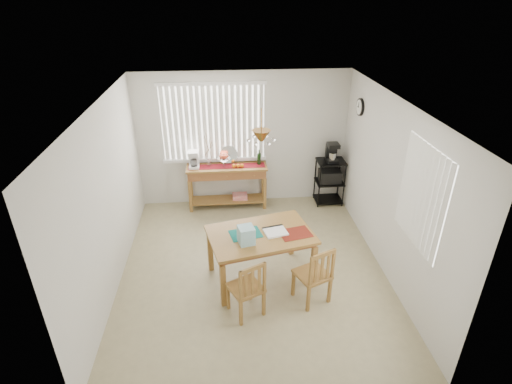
{
  "coord_description": "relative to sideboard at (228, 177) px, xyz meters",
  "views": [
    {
      "loc": [
        -0.39,
        -4.97,
        3.93
      ],
      "look_at": [
        0.1,
        0.55,
        1.05
      ],
      "focal_mm": 28.0,
      "sensor_mm": 36.0,
      "label": 1
    }
  ],
  "objects": [
    {
      "name": "ground",
      "position": [
        0.32,
        -2.01,
        -0.65
      ],
      "size": [
        4.0,
        4.5,
        0.01
      ],
      "primitive_type": "cube",
      "color": "tan"
    },
    {
      "name": "room_shell",
      "position": [
        0.32,
        -2.0,
        1.04
      ],
      "size": [
        4.2,
        4.7,
        2.7
      ],
      "color": "silver",
      "rests_on": "ground"
    },
    {
      "name": "sideboard",
      "position": [
        0.0,
        0.0,
        0.0
      ],
      "size": [
        1.53,
        0.43,
        0.86
      ],
      "color": "olive",
      "rests_on": "ground"
    },
    {
      "name": "sideboard_items",
      "position": [
        -0.25,
        0.01,
        0.35
      ],
      "size": [
        1.46,
        0.36,
        0.66
      ],
      "color": "maroon",
      "rests_on": "sideboard"
    },
    {
      "name": "wire_cart",
      "position": [
        2.01,
        -0.02,
        -0.1
      ],
      "size": [
        0.53,
        0.43,
        0.91
      ],
      "color": "black",
      "rests_on": "ground"
    },
    {
      "name": "cart_items",
      "position": [
        2.01,
        -0.01,
        0.43
      ],
      "size": [
        0.21,
        0.26,
        0.37
      ],
      "color": "black",
      "rests_on": "wire_cart"
    },
    {
      "name": "dining_table",
      "position": [
        0.42,
        -2.23,
        0.05
      ],
      "size": [
        1.63,
        1.24,
        0.78
      ],
      "color": "olive",
      "rests_on": "ground"
    },
    {
      "name": "table_items",
      "position": [
        0.31,
        -2.39,
        0.23
      ],
      "size": [
        1.2,
        0.54,
        0.25
      ],
      "color": "#136C64",
      "rests_on": "dining_table"
    },
    {
      "name": "chair_left",
      "position": [
        0.17,
        -2.97,
        -0.22
      ],
      "size": [
        0.54,
        0.54,
        0.88
      ],
      "color": "olive",
      "rests_on": "ground"
    },
    {
      "name": "chair_right",
      "position": [
        1.09,
        -2.8,
        -0.2
      ],
      "size": [
        0.55,
        0.55,
        0.91
      ],
      "color": "olive",
      "rests_on": "ground"
    }
  ]
}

